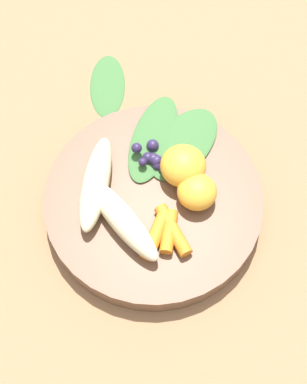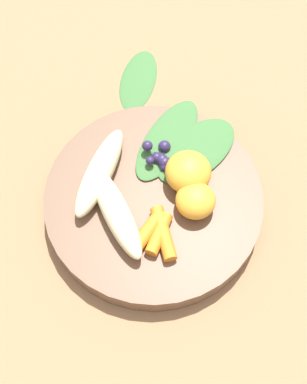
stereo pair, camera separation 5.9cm
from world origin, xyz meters
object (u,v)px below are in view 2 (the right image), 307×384
bowl (154,202)px  banana_peeled_right (100,172)px  kale_leaf_stray (138,79)px  orange_segment_near (188,172)px  banana_peeled_left (116,212)px

bowl → banana_peeled_right: bearing=-77.3°
bowl → kale_leaf_stray: bowl is taller
orange_segment_near → kale_leaf_stray: 0.18m
bowl → banana_peeled_right: size_ratio=2.09×
orange_segment_near → bowl: bearing=-29.5°
banana_peeled_right → kale_leaf_stray: 0.18m
banana_peeled_left → orange_segment_near: 0.09m
banana_peeled_right → orange_segment_near: orange_segment_near is taller
kale_leaf_stray → banana_peeled_left: bearing=-173.9°
banana_peeled_left → orange_segment_near: (-0.08, 0.04, 0.00)m
orange_segment_near → kale_leaf_stray: orange_segment_near is taller
bowl → banana_peeled_right: (0.01, -0.06, 0.03)m
banana_peeled_left → banana_peeled_right: 0.05m
orange_segment_near → kale_leaf_stray: size_ratio=0.50×
banana_peeled_right → bowl: bearing=90.3°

